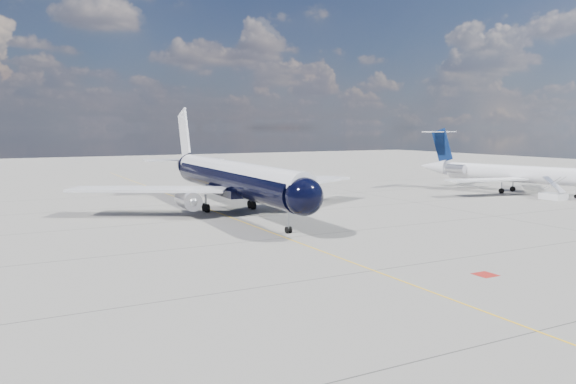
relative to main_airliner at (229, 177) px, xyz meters
name	(u,v)px	position (x,y,z in m)	size (l,w,h in m)	color
ground	(216,212)	(-2.12, -0.45, -4.53)	(320.00, 320.00, 0.00)	gray
taxiway_centerline	(230,217)	(-2.12, -5.45, -4.53)	(0.16, 160.00, 0.01)	yellow
red_marking	(485,275)	(4.68, -40.45, -4.53)	(1.60, 1.60, 0.01)	maroon
main_airliner	(229,177)	(0.00, 0.00, 0.00)	(41.50, 50.50, 14.59)	black
regional_jet	(502,172)	(50.41, -1.61, -1.01)	(27.65, 32.41, 11.16)	white
boarding_stair	(553,195)	(49.27, -12.83, -3.84)	(2.83, 3.49, 3.73)	white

